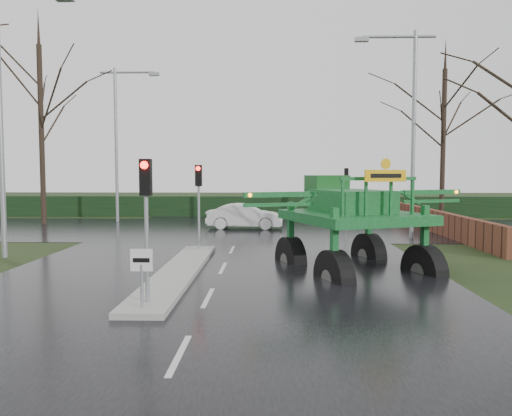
{
  "coord_description": "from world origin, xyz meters",
  "views": [
    {
      "loc": [
        1.59,
        -12.48,
        3.19
      ],
      "look_at": [
        1.09,
        4.6,
        2.0
      ],
      "focal_mm": 35.0,
      "sensor_mm": 36.0,
      "label": 1
    }
  ],
  "objects_px": {
    "street_light_right": "(408,115)",
    "street_light_left_far": "(121,130)",
    "keep_left_sign": "(142,269)",
    "street_light_left_near": "(7,98)",
    "traffic_signal_mid": "(199,188)",
    "traffic_signal_far": "(346,183)",
    "crop_sprayer": "(331,208)",
    "white_sedan": "(245,229)",
    "traffic_signal_near": "(146,199)"
  },
  "relations": [
    {
      "from": "keep_left_sign",
      "to": "street_light_left_near",
      "type": "relative_size",
      "value": 0.14
    },
    {
      "from": "street_light_right",
      "to": "street_light_left_far",
      "type": "xyz_separation_m",
      "value": [
        -16.39,
        8.0,
        0.0
      ]
    },
    {
      "from": "white_sedan",
      "to": "crop_sprayer",
      "type": "bearing_deg",
      "value": -164.03
    },
    {
      "from": "street_light_left_near",
      "to": "street_light_right",
      "type": "distance_m",
      "value": 17.45
    },
    {
      "from": "traffic_signal_mid",
      "to": "traffic_signal_far",
      "type": "relative_size",
      "value": 1.0
    },
    {
      "from": "traffic_signal_mid",
      "to": "street_light_left_near",
      "type": "xyz_separation_m",
      "value": [
        -6.89,
        -1.49,
        3.4
      ]
    },
    {
      "from": "traffic_signal_near",
      "to": "street_light_left_near",
      "type": "bearing_deg",
      "value": 134.53
    },
    {
      "from": "crop_sprayer",
      "to": "traffic_signal_far",
      "type": "bearing_deg",
      "value": 58.68
    },
    {
      "from": "street_light_left_far",
      "to": "white_sedan",
      "type": "height_order",
      "value": "street_light_left_far"
    },
    {
      "from": "keep_left_sign",
      "to": "street_light_right",
      "type": "distance_m",
      "value": 17.23
    },
    {
      "from": "traffic_signal_far",
      "to": "street_light_right",
      "type": "xyz_separation_m",
      "value": [
        1.69,
        -8.01,
        3.4
      ]
    },
    {
      "from": "traffic_signal_far",
      "to": "crop_sprayer",
      "type": "bearing_deg",
      "value": 80.01
    },
    {
      "from": "street_light_right",
      "to": "traffic_signal_mid",
      "type": "bearing_deg",
      "value": -154.6
    },
    {
      "from": "street_light_left_near",
      "to": "traffic_signal_mid",
      "type": "bearing_deg",
      "value": 12.21
    },
    {
      "from": "crop_sprayer",
      "to": "keep_left_sign",
      "type": "bearing_deg",
      "value": -160.75
    },
    {
      "from": "street_light_left_far",
      "to": "traffic_signal_mid",
      "type": "bearing_deg",
      "value": -61.14
    },
    {
      "from": "keep_left_sign",
      "to": "traffic_signal_far",
      "type": "distance_m",
      "value": 22.93
    },
    {
      "from": "traffic_signal_mid",
      "to": "street_light_left_near",
      "type": "bearing_deg",
      "value": -167.79
    },
    {
      "from": "keep_left_sign",
      "to": "street_light_left_near",
      "type": "bearing_deg",
      "value": 132.59
    },
    {
      "from": "traffic_signal_mid",
      "to": "traffic_signal_near",
      "type": "bearing_deg",
      "value": -90.0
    },
    {
      "from": "traffic_signal_near",
      "to": "white_sedan",
      "type": "bearing_deg",
      "value": 85.25
    },
    {
      "from": "crop_sprayer",
      "to": "white_sedan",
      "type": "relative_size",
      "value": 1.76
    },
    {
      "from": "traffic_signal_mid",
      "to": "traffic_signal_far",
      "type": "height_order",
      "value": "same"
    },
    {
      "from": "street_light_left_far",
      "to": "keep_left_sign",
      "type": "bearing_deg",
      "value": -72.22
    },
    {
      "from": "traffic_signal_near",
      "to": "white_sedan",
      "type": "relative_size",
      "value": 0.81
    },
    {
      "from": "street_light_left_near",
      "to": "street_light_left_far",
      "type": "relative_size",
      "value": 1.0
    },
    {
      "from": "street_light_right",
      "to": "white_sedan",
      "type": "distance_m",
      "value": 10.81
    },
    {
      "from": "white_sedan",
      "to": "traffic_signal_near",
      "type": "bearing_deg",
      "value": 177.34
    },
    {
      "from": "keep_left_sign",
      "to": "white_sedan",
      "type": "distance_m",
      "value": 17.55
    },
    {
      "from": "traffic_signal_far",
      "to": "crop_sprayer",
      "type": "relative_size",
      "value": 0.46
    },
    {
      "from": "traffic_signal_near",
      "to": "street_light_right",
      "type": "bearing_deg",
      "value": 53.87
    },
    {
      "from": "traffic_signal_mid",
      "to": "keep_left_sign",
      "type": "bearing_deg",
      "value": -90.0
    },
    {
      "from": "traffic_signal_far",
      "to": "street_light_left_far",
      "type": "bearing_deg",
      "value": 0.03
    },
    {
      "from": "traffic_signal_near",
      "to": "traffic_signal_far",
      "type": "xyz_separation_m",
      "value": [
        7.8,
        21.02,
        0.0
      ]
    },
    {
      "from": "street_light_left_near",
      "to": "street_light_right",
      "type": "height_order",
      "value": "same"
    },
    {
      "from": "keep_left_sign",
      "to": "traffic_signal_far",
      "type": "xyz_separation_m",
      "value": [
        7.8,
        21.51,
        1.53
      ]
    },
    {
      "from": "keep_left_sign",
      "to": "street_light_left_near",
      "type": "height_order",
      "value": "street_light_left_near"
    },
    {
      "from": "street_light_right",
      "to": "white_sedan",
      "type": "xyz_separation_m",
      "value": [
        -8.08,
        3.96,
        -5.99
      ]
    },
    {
      "from": "street_light_right",
      "to": "crop_sprayer",
      "type": "bearing_deg",
      "value": -116.78
    },
    {
      "from": "crop_sprayer",
      "to": "street_light_right",
      "type": "bearing_deg",
      "value": 41.9
    },
    {
      "from": "street_light_left_near",
      "to": "crop_sprayer",
      "type": "height_order",
      "value": "street_light_left_near"
    },
    {
      "from": "street_light_left_near",
      "to": "street_light_right",
      "type": "relative_size",
      "value": 1.0
    },
    {
      "from": "street_light_right",
      "to": "crop_sprayer",
      "type": "distance_m",
      "value": 11.27
    },
    {
      "from": "traffic_signal_near",
      "to": "white_sedan",
      "type": "height_order",
      "value": "traffic_signal_near"
    },
    {
      "from": "street_light_left_far",
      "to": "white_sedan",
      "type": "bearing_deg",
      "value": -25.96
    },
    {
      "from": "traffic_signal_near",
      "to": "street_light_left_far",
      "type": "xyz_separation_m",
      "value": [
        -6.89,
        21.01,
        3.4
      ]
    },
    {
      "from": "street_light_left_near",
      "to": "street_light_right",
      "type": "bearing_deg",
      "value": 20.11
    },
    {
      "from": "traffic_signal_far",
      "to": "crop_sprayer",
      "type": "xyz_separation_m",
      "value": [
        -3.08,
        -17.47,
        -0.44
      ]
    },
    {
      "from": "street_light_right",
      "to": "street_light_left_far",
      "type": "distance_m",
      "value": 18.24
    },
    {
      "from": "street_light_left_near",
      "to": "street_light_left_far",
      "type": "height_order",
      "value": "same"
    }
  ]
}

